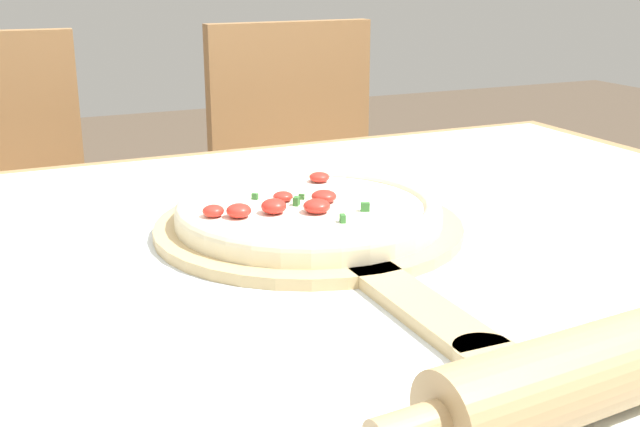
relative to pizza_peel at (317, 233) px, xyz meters
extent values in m
cube|color=#A87F51|center=(0.02, -0.02, -0.03)|extent=(1.28, 0.99, 0.03)
cylinder|color=#A87F51|center=(0.60, 0.42, -0.40)|extent=(0.06, 0.06, 0.71)
cube|color=silver|center=(0.02, -0.02, -0.01)|extent=(1.20, 0.91, 0.00)
cylinder|color=tan|center=(0.00, 0.02, 0.00)|extent=(0.34, 0.34, 0.01)
cube|color=tan|center=(0.00, -0.21, 0.00)|extent=(0.04, 0.19, 0.01)
cylinder|color=tan|center=(0.00, -0.31, 0.00)|extent=(0.05, 0.05, 0.01)
cylinder|color=beige|center=(0.00, 0.02, 0.01)|extent=(0.29, 0.29, 0.02)
torus|color=beige|center=(0.00, 0.02, 0.02)|extent=(0.29, 0.29, 0.02)
cylinder|color=white|center=(0.00, 0.02, 0.02)|extent=(0.25, 0.25, 0.00)
ellipsoid|color=red|center=(-0.05, 0.01, 0.03)|extent=(0.03, 0.03, 0.02)
ellipsoid|color=red|center=(0.00, -0.01, 0.03)|extent=(0.03, 0.03, 0.01)
ellipsoid|color=red|center=(-0.11, 0.02, 0.03)|extent=(0.02, 0.02, 0.01)
ellipsoid|color=red|center=(0.05, 0.11, 0.03)|extent=(0.02, 0.02, 0.01)
ellipsoid|color=red|center=(-0.08, 0.01, 0.03)|extent=(0.03, 0.03, 0.01)
ellipsoid|color=red|center=(0.02, 0.03, 0.03)|extent=(0.03, 0.03, 0.01)
ellipsoid|color=red|center=(-0.02, 0.05, 0.03)|extent=(0.02, 0.02, 0.01)
cube|color=#387533|center=(0.01, -0.05, 0.03)|extent=(0.01, 0.01, 0.01)
cube|color=#387533|center=(-0.01, 0.03, 0.03)|extent=(0.01, 0.01, 0.01)
cube|color=#387533|center=(0.00, 0.05, 0.03)|extent=(0.01, 0.01, 0.01)
cube|color=#387533|center=(0.05, -0.03, 0.03)|extent=(0.01, 0.01, 0.01)
cube|color=#387533|center=(-0.05, 0.07, 0.03)|extent=(0.01, 0.01, 0.01)
cube|color=#387533|center=(0.01, 0.00, 0.03)|extent=(0.01, 0.01, 0.01)
cylinder|color=tan|center=(0.06, -0.39, 0.02)|extent=(0.33, 0.09, 0.06)
cylinder|color=#A37547|center=(-0.15, 0.87, -0.53)|extent=(0.04, 0.04, 0.44)
cube|color=#A37547|center=(0.34, 0.72, -0.29)|extent=(0.41, 0.41, 0.02)
cube|color=#A37547|center=(0.34, 0.90, -0.06)|extent=(0.38, 0.04, 0.44)
cylinder|color=#A37547|center=(0.18, 0.56, -0.53)|extent=(0.04, 0.04, 0.44)
cylinder|color=#A37547|center=(0.50, 0.57, -0.53)|extent=(0.04, 0.04, 0.44)
cylinder|color=#A37547|center=(0.18, 0.88, -0.53)|extent=(0.04, 0.04, 0.44)
cylinder|color=#A37547|center=(0.50, 0.89, -0.53)|extent=(0.04, 0.04, 0.44)
camera|label=1|loc=(-0.33, -0.74, 0.28)|focal=45.00mm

